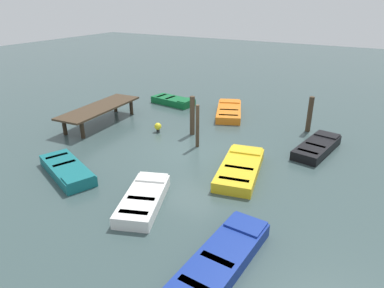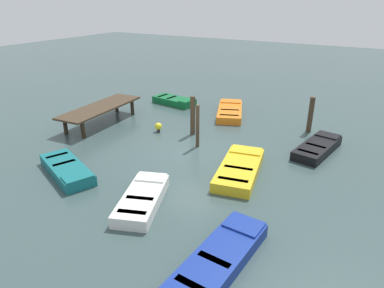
# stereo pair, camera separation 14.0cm
# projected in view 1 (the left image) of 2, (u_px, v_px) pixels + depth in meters

# --- Properties ---
(ground_plane) EXTENTS (80.00, 80.00, 0.00)m
(ground_plane) POSITION_uv_depth(u_px,v_px,m) (192.00, 151.00, 15.38)
(ground_plane) COLOR #384C4C
(dock_segment) EXTENTS (5.20, 1.97, 0.95)m
(dock_segment) POSITION_uv_depth(u_px,v_px,m) (100.00, 109.00, 18.37)
(dock_segment) COLOR #423323
(dock_segment) RESTS_ON ground_plane
(rowboat_orange) EXTENTS (3.77, 2.56, 0.46)m
(rowboat_orange) POSITION_uv_depth(u_px,v_px,m) (229.00, 111.00, 20.01)
(rowboat_orange) COLOR orange
(rowboat_orange) RESTS_ON ground_plane
(rowboat_blue) EXTENTS (3.64, 1.39, 0.46)m
(rowboat_blue) POSITION_uv_depth(u_px,v_px,m) (223.00, 258.00, 8.82)
(rowboat_blue) COLOR navy
(rowboat_blue) RESTS_ON ground_plane
(rowboat_yellow) EXTENTS (3.69, 2.07, 0.46)m
(rowboat_yellow) POSITION_uv_depth(u_px,v_px,m) (240.00, 168.00, 13.39)
(rowboat_yellow) COLOR gold
(rowboat_yellow) RESTS_ON ground_plane
(rowboat_black) EXTENTS (3.28, 1.63, 0.46)m
(rowboat_black) POSITION_uv_depth(u_px,v_px,m) (317.00, 147.00, 15.28)
(rowboat_black) COLOR black
(rowboat_black) RESTS_ON ground_plane
(rowboat_teal) EXTENTS (2.25, 3.35, 0.46)m
(rowboat_teal) POSITION_uv_depth(u_px,v_px,m) (67.00, 170.00, 13.26)
(rowboat_teal) COLOR #14666B
(rowboat_teal) RESTS_ON ground_plane
(rowboat_white) EXTENTS (3.10, 2.10, 0.46)m
(rowboat_white) POSITION_uv_depth(u_px,v_px,m) (143.00, 199.00, 11.37)
(rowboat_white) COLOR silver
(rowboat_white) RESTS_ON ground_plane
(rowboat_green) EXTENTS (1.52, 2.88, 0.46)m
(rowboat_green) POSITION_uv_depth(u_px,v_px,m) (173.00, 101.00, 21.96)
(rowboat_green) COLOR #0F602D
(rowboat_green) RESTS_ON ground_plane
(mooring_piling_far_left) EXTENTS (0.24, 0.24, 1.95)m
(mooring_piling_far_left) POSITION_uv_depth(u_px,v_px,m) (192.00, 116.00, 16.88)
(mooring_piling_far_left) COLOR #423323
(mooring_piling_far_left) RESTS_ON ground_plane
(mooring_piling_mid_right) EXTENTS (0.17, 0.17, 1.98)m
(mooring_piling_mid_right) POSITION_uv_depth(u_px,v_px,m) (197.00, 126.00, 15.47)
(mooring_piling_mid_right) COLOR #423323
(mooring_piling_mid_right) RESTS_ON ground_plane
(mooring_piling_center) EXTENTS (0.25, 0.25, 1.81)m
(mooring_piling_center) POSITION_uv_depth(u_px,v_px,m) (310.00, 114.00, 17.30)
(mooring_piling_center) COLOR #423323
(mooring_piling_center) RESTS_ON ground_plane
(marker_buoy) EXTENTS (0.36, 0.36, 0.48)m
(marker_buoy) POSITION_uv_depth(u_px,v_px,m) (158.00, 127.00, 17.44)
(marker_buoy) COLOR #262626
(marker_buoy) RESTS_ON ground_plane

